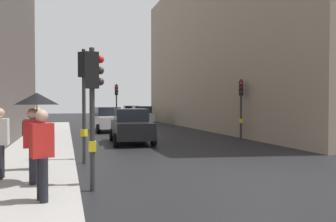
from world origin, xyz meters
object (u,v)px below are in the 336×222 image
Objects in this scene: car_green_estate at (131,114)px; car_white_compact at (107,119)px; pedestrian_with_umbrella at (36,112)px; car_silver_hatchback at (141,115)px; pedestrian_with_grey_backpack at (36,134)px; pedestrian_in_red_jacket at (42,151)px; traffic_light_mid_street at (241,98)px; traffic_light_far_median at (116,97)px; car_dark_suv at (131,126)px; traffic_light_near_right at (84,85)px; traffic_light_near_left at (93,92)px.

car_white_compact is at bearing -108.38° from car_green_estate.
car_green_estate is 29.16m from pedestrian_with_umbrella.
pedestrian_with_umbrella reaches higher than car_silver_hatchback.
pedestrian_in_red_jacket is at bearing -83.44° from pedestrian_with_grey_backpack.
car_silver_hatchback is (4.15, 7.12, 0.00)m from car_white_compact.
pedestrian_with_grey_backpack is at bearing -148.15° from traffic_light_mid_street.
traffic_light_far_median is at bearing -131.73° from car_silver_hatchback.
pedestrian_in_red_jacket reaches higher than car_dark_suv.
car_silver_hatchback is at bearing 48.27° from traffic_light_far_median.
pedestrian_with_grey_backpack and pedestrian_in_red_jacket have the same top height.
car_green_estate is at bearing 75.57° from traffic_light_near_right.
traffic_light_mid_street is 6.49m from car_dark_suv.
pedestrian_with_umbrella is (-3.56, -15.59, 0.96)m from car_white_compact.
car_white_compact is at bearing 81.96° from traffic_light_near_left.
car_dark_suv is 2.43× the size of pedestrian_with_grey_backpack.
pedestrian_in_red_jacket reaches higher than car_silver_hatchback.
car_silver_hatchback and car_green_estate have the same top height.
traffic_light_mid_street is 10.27m from traffic_light_near_right.
car_dark_suv is at bearing -100.96° from car_green_estate.
pedestrian_in_red_jacket is (-3.32, -17.14, 0.25)m from car_white_compact.
traffic_light_mid_street reaches higher than pedestrian_with_umbrella.
traffic_light_far_median is at bearing 77.88° from traffic_light_near_right.
traffic_light_mid_street is 14.83m from car_silver_hatchback.
traffic_light_far_median is at bearing 115.59° from traffic_light_mid_street.
car_white_compact is (-1.24, -3.86, -1.66)m from traffic_light_far_median.
pedestrian_in_red_jacket is at bearing -104.16° from car_green_estate.
car_silver_hatchback is (6.42, 23.20, -1.42)m from traffic_light_near_left.
pedestrian_in_red_jacket is (-1.05, -1.05, -1.17)m from traffic_light_near_left.
traffic_light_near_right is 0.90× the size of car_dark_suv.
traffic_light_near_left is 0.97× the size of traffic_light_mid_street.
traffic_light_mid_street reaches higher than car_silver_hatchback.
traffic_light_near_right is 4.99m from pedestrian_in_red_jacket.
car_white_compact and car_dark_suv have the same top height.
traffic_light_mid_street is 0.93× the size of traffic_light_far_median.
traffic_light_far_median is at bearing -108.65° from car_green_estate.
traffic_light_mid_street is 1.93× the size of pedestrian_with_grey_backpack.
traffic_light_far_median is 4.38m from car_white_compact.
car_white_compact is at bearing -120.23° from car_silver_hatchback.
car_white_compact is at bearing 131.81° from traffic_light_mid_street.
traffic_light_mid_street is 13.07m from pedestrian_with_umbrella.
traffic_light_mid_street is 12.23m from pedestrian_with_grey_backpack.
pedestrian_with_umbrella reaches higher than car_white_compact.
traffic_light_near_left is 24.12m from car_silver_hatchback.
car_green_estate is (2.92, 8.66, -1.66)m from traffic_light_far_median.
pedestrian_in_red_jacket is at bearing -134.85° from traffic_light_near_left.
pedestrian_with_grey_backpack is (-0.14, 1.75, -0.68)m from pedestrian_with_umbrella.
pedestrian_with_umbrella reaches higher than car_green_estate.
traffic_light_near_right reaches higher than traffic_light_near_left.
pedestrian_with_umbrella is 1.72m from pedestrian_in_red_jacket.
traffic_light_mid_street is at bearing -80.29° from car_silver_hatchback.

